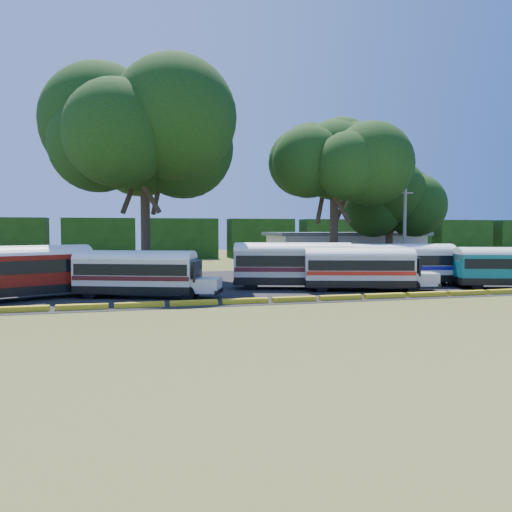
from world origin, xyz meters
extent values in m
plane|color=#414C19|center=(0.00, 0.00, 0.00)|extent=(160.00, 160.00, 0.00)
cube|color=black|center=(1.00, 12.00, 0.01)|extent=(64.00, 24.00, 0.02)
cube|color=yellow|center=(-13.50, 1.00, 0.15)|extent=(2.70, 0.45, 0.30)
cube|color=yellow|center=(-10.50, 1.00, 0.15)|extent=(2.70, 0.45, 0.30)
cube|color=yellow|center=(-7.50, 1.00, 0.15)|extent=(2.70, 0.45, 0.30)
cube|color=yellow|center=(-4.50, 1.00, 0.15)|extent=(2.70, 0.45, 0.30)
cube|color=yellow|center=(-1.50, 1.00, 0.15)|extent=(2.70, 0.45, 0.30)
cube|color=yellow|center=(1.50, 1.00, 0.15)|extent=(2.70, 0.45, 0.30)
cube|color=yellow|center=(4.50, 1.00, 0.15)|extent=(2.70, 0.45, 0.30)
cube|color=yellow|center=(7.50, 1.00, 0.15)|extent=(2.70, 0.45, 0.30)
cube|color=yellow|center=(10.50, 1.00, 0.15)|extent=(2.70, 0.45, 0.30)
cube|color=yellow|center=(13.50, 1.00, 0.15)|extent=(2.70, 0.45, 0.30)
cube|color=yellow|center=(16.50, 1.00, 0.15)|extent=(2.70, 0.45, 0.30)
cube|color=beige|center=(18.00, 30.00, 1.80)|extent=(18.00, 8.00, 3.60)
cube|color=#56585D|center=(18.00, 30.00, 3.80)|extent=(19.00, 9.00, 0.40)
cube|color=#13330E|center=(-24.00, 48.00, 3.00)|extent=(10.00, 4.00, 6.00)
cube|color=#13330E|center=(-12.00, 48.00, 3.00)|extent=(10.00, 4.00, 6.00)
cube|color=#13330E|center=(0.00, 48.00, 3.00)|extent=(10.00, 4.00, 6.00)
cube|color=#13330E|center=(12.00, 48.00, 3.00)|extent=(10.00, 4.00, 6.00)
cube|color=#13330E|center=(24.00, 48.00, 3.00)|extent=(10.00, 4.00, 6.00)
cube|color=#13330E|center=(36.00, 48.00, 3.00)|extent=(10.00, 4.00, 6.00)
cube|color=#13330E|center=(48.00, 48.00, 3.00)|extent=(10.00, 4.00, 6.00)
cylinder|color=black|center=(-10.49, 6.57, 0.50)|extent=(1.03, 0.68, 1.01)
cylinder|color=black|center=(-11.40, 8.53, 0.50)|extent=(1.03, 0.68, 1.01)
cube|color=black|center=(-14.51, 5.90, 0.65)|extent=(8.56, 5.76, 0.55)
cube|color=maroon|center=(-14.51, 5.90, 1.85)|extent=(8.56, 5.76, 1.84)
cube|color=black|center=(-14.51, 5.90, 2.07)|extent=(8.28, 5.68, 0.77)
ellipsoid|color=white|center=(-14.51, 5.90, 2.77)|extent=(8.56, 5.76, 1.13)
cube|color=maroon|center=(-9.94, 8.02, 0.96)|extent=(2.58, 2.77, 0.96)
cube|color=black|center=(-10.51, 7.75, 1.94)|extent=(1.11, 2.17, 1.38)
cube|color=black|center=(-9.16, 8.38, 0.55)|extent=(1.20, 2.32, 0.30)
cylinder|color=black|center=(-4.64, 3.00, 0.45)|extent=(0.94, 0.55, 0.91)
cylinder|color=black|center=(-3.96, 4.82, 0.45)|extent=(0.94, 0.55, 0.91)
cylinder|color=black|center=(-10.42, 5.15, 0.45)|extent=(0.94, 0.55, 0.91)
cylinder|color=black|center=(-9.74, 6.96, 0.45)|extent=(0.94, 0.55, 0.91)
cube|color=black|center=(-7.61, 5.14, 0.59)|extent=(7.76, 4.71, 0.50)
cube|color=silver|center=(-7.61, 5.14, 1.66)|extent=(7.76, 4.71, 1.66)
cube|color=black|center=(-7.61, 5.14, 1.86)|extent=(7.50, 4.66, 0.70)
cube|color=#501415|center=(-7.61, 5.14, 1.33)|extent=(7.70, 4.72, 0.27)
ellipsoid|color=white|center=(-7.61, 5.14, 2.49)|extent=(7.76, 4.71, 1.02)
cube|color=silver|center=(-3.36, 3.57, 0.86)|extent=(2.22, 2.44, 0.86)
cube|color=black|center=(-3.90, 3.76, 1.75)|extent=(0.85, 2.00, 1.24)
cube|color=black|center=(-2.64, 3.30, 0.50)|extent=(0.92, 2.14, 0.27)
cube|color=black|center=(-11.06, 6.42, 0.50)|extent=(0.92, 2.14, 0.27)
cylinder|color=black|center=(6.98, 5.07, 0.51)|extent=(1.06, 0.57, 1.02)
cylinder|color=black|center=(7.61, 7.16, 0.51)|extent=(1.06, 0.57, 1.02)
cylinder|color=black|center=(0.35, 7.06, 0.51)|extent=(1.06, 0.57, 1.02)
cylinder|color=black|center=(0.97, 9.15, 0.51)|extent=(1.06, 0.57, 1.02)
cube|color=black|center=(3.49, 7.26, 0.66)|extent=(8.74, 4.85, 0.56)
cube|color=beige|center=(3.49, 7.26, 1.87)|extent=(8.74, 4.85, 1.87)
cube|color=black|center=(3.49, 7.26, 2.09)|extent=(8.43, 4.81, 0.78)
cube|color=#4C131C|center=(3.49, 7.26, 1.50)|extent=(8.67, 4.86, 0.31)
ellipsoid|color=white|center=(3.49, 7.26, 2.80)|extent=(8.74, 4.85, 1.15)
cube|color=beige|center=(8.37, 5.79, 0.97)|extent=(2.40, 2.68, 0.97)
cube|color=black|center=(7.76, 5.97, 1.96)|extent=(0.82, 2.29, 1.40)
cube|color=black|center=(9.20, 5.54, 0.56)|extent=(0.89, 2.44, 0.31)
cube|color=black|center=(-0.46, 8.45, 0.56)|extent=(0.89, 2.44, 0.31)
cylinder|color=black|center=(10.70, 2.94, 0.46)|extent=(0.95, 0.50, 0.91)
cylinder|color=black|center=(11.24, 4.82, 0.46)|extent=(0.95, 0.50, 0.91)
cylinder|color=black|center=(4.73, 4.64, 0.46)|extent=(0.95, 0.50, 0.91)
cylinder|color=black|center=(5.27, 6.52, 0.46)|extent=(0.95, 0.50, 0.91)
cube|color=black|center=(7.55, 4.86, 0.59)|extent=(7.83, 4.25, 0.50)
cube|color=beige|center=(7.55, 4.86, 1.68)|extent=(7.83, 4.25, 1.67)
cube|color=black|center=(7.55, 4.86, 1.88)|extent=(7.55, 4.22, 0.70)
cube|color=red|center=(7.55, 4.86, 1.34)|extent=(7.76, 4.26, 0.27)
ellipsoid|color=white|center=(7.55, 4.86, 2.51)|extent=(7.83, 4.25, 1.03)
cube|color=beige|center=(11.94, 3.61, 0.87)|extent=(2.13, 2.38, 0.87)
cube|color=black|center=(11.38, 3.77, 1.76)|extent=(0.71, 2.06, 1.25)
cube|color=black|center=(12.68, 3.39, 0.50)|extent=(0.77, 2.20, 0.27)
cube|color=black|center=(3.99, 5.87, 0.50)|extent=(0.77, 2.20, 0.27)
cylinder|color=black|center=(15.72, 5.47, 0.49)|extent=(1.01, 0.45, 0.97)
cylinder|color=black|center=(16.11, 7.51, 0.49)|extent=(1.01, 0.45, 0.97)
cylinder|color=black|center=(9.22, 6.71, 0.49)|extent=(1.01, 0.45, 0.97)
cylinder|color=black|center=(9.61, 8.75, 0.49)|extent=(1.01, 0.45, 0.97)
cube|color=black|center=(12.19, 7.20, 0.63)|extent=(8.30, 3.89, 0.54)
cube|color=silver|center=(12.19, 7.20, 1.79)|extent=(8.30, 3.89, 1.78)
cube|color=black|center=(12.19, 7.20, 2.00)|extent=(7.99, 3.88, 0.75)
cube|color=#110D86|center=(12.19, 7.20, 1.43)|extent=(8.22, 3.91, 0.29)
ellipsoid|color=white|center=(12.19, 7.20, 2.68)|extent=(8.30, 3.89, 1.09)
cube|color=silver|center=(16.97, 6.29, 0.92)|extent=(2.12, 2.43, 0.92)
cube|color=black|center=(16.37, 6.40, 1.87)|extent=(0.56, 2.23, 1.34)
cube|color=black|center=(17.78, 6.13, 0.54)|extent=(0.62, 2.38, 0.29)
cube|color=black|center=(8.32, 7.94, 0.54)|extent=(0.62, 2.38, 0.29)
cylinder|color=black|center=(16.05, 3.31, 0.46)|extent=(0.95, 0.52, 0.92)
cylinder|color=black|center=(16.64, 5.18, 0.46)|extent=(0.95, 0.52, 0.92)
cube|color=black|center=(18.88, 3.46, 0.60)|extent=(7.86, 4.42, 0.50)
cube|color=#107272|center=(18.88, 3.46, 1.68)|extent=(7.86, 4.42, 1.68)
cube|color=black|center=(18.88, 3.46, 1.88)|extent=(7.59, 4.39, 0.70)
ellipsoid|color=white|center=(18.88, 3.46, 2.52)|extent=(7.86, 4.42, 1.03)
cube|color=black|center=(15.34, 4.56, 0.50)|extent=(0.83, 2.19, 0.27)
cylinder|color=#382B1C|center=(-6.59, 16.93, 4.36)|extent=(0.80, 0.80, 8.71)
cylinder|color=#382B1C|center=(-5.37, 17.38, 8.09)|extent=(1.48, 3.07, 4.94)
cylinder|color=#382B1C|center=(-7.59, 17.77, 8.09)|extent=(2.33, 2.66, 4.94)
cylinder|color=#382B1C|center=(-6.82, 15.65, 8.09)|extent=(3.13, 0.97, 4.94)
ellipsoid|color=#13330E|center=(-6.59, 16.93, 12.64)|extent=(13.57, 13.57, 9.95)
cylinder|color=#382B1C|center=(11.42, 18.15, 3.78)|extent=(0.80, 0.80, 7.57)
cylinder|color=#382B1C|center=(12.64, 18.60, 7.02)|extent=(1.35, 2.73, 4.31)
cylinder|color=#382B1C|center=(10.42, 18.99, 7.02)|extent=(2.10, 2.39, 4.31)
cylinder|color=#382B1C|center=(11.19, 16.87, 7.02)|extent=(2.78, 0.91, 4.31)
ellipsoid|color=#13330E|center=(11.42, 18.15, 11.04)|extent=(10.47, 10.47, 7.68)
cylinder|color=#382B1C|center=(20.43, 23.51, 2.84)|extent=(0.80, 0.80, 5.68)
cylinder|color=#382B1C|center=(21.65, 23.96, 5.28)|extent=(1.15, 2.18, 3.30)
cylinder|color=#382B1C|center=(19.43, 24.35, 5.28)|extent=(1.72, 1.94, 3.30)
cylinder|color=#382B1C|center=(20.20, 22.23, 5.28)|extent=(2.20, 0.81, 3.30)
ellipsoid|color=#13330E|center=(20.43, 23.51, 8.42)|extent=(9.32, 9.32, 6.83)
cylinder|color=gray|center=(16.97, 14.54, 4.07)|extent=(0.30, 0.30, 8.14)
cube|color=gray|center=(16.97, 14.54, 7.74)|extent=(1.60, 0.12, 0.12)
camera|label=1|loc=(-8.09, -27.08, 4.29)|focal=35.00mm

